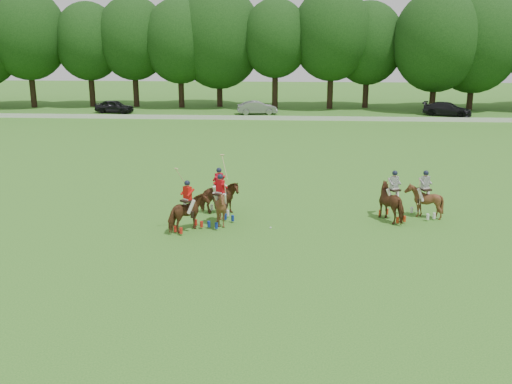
# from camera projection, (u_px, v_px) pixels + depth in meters

# --- Properties ---
(ground) EXTENTS (180.00, 180.00, 0.00)m
(ground) POSITION_uv_depth(u_px,v_px,m) (236.00, 252.00, 23.43)
(ground) COLOR #2A681D
(ground) RESTS_ON ground
(tree_line) EXTENTS (117.98, 14.32, 14.75)m
(tree_line) POSITION_uv_depth(u_px,v_px,m) (278.00, 39.00, 67.46)
(tree_line) COLOR black
(tree_line) RESTS_ON ground
(boundary_rail) EXTENTS (120.00, 0.10, 0.44)m
(boundary_rail) POSITION_uv_depth(u_px,v_px,m) (272.00, 118.00, 59.93)
(boundary_rail) COLOR white
(boundary_rail) RESTS_ON ground
(car_left) EXTENTS (4.60, 2.46, 1.49)m
(car_left) POSITION_uv_depth(u_px,v_px,m) (114.00, 106.00, 65.28)
(car_left) COLOR black
(car_left) RESTS_ON ground
(car_mid) EXTENTS (4.67, 2.30, 1.47)m
(car_mid) POSITION_uv_depth(u_px,v_px,m) (257.00, 108.00, 64.24)
(car_mid) COLOR gray
(car_mid) RESTS_ON ground
(car_right) EXTENTS (5.62, 3.97, 1.51)m
(car_right) POSITION_uv_depth(u_px,v_px,m) (447.00, 109.00, 62.91)
(car_right) COLOR black
(car_right) RESTS_ON ground
(polo_red_a) EXTENTS (1.94, 2.11, 2.91)m
(polo_red_a) POSITION_uv_depth(u_px,v_px,m) (188.00, 213.00, 25.66)
(polo_red_a) COLOR #492913
(polo_red_a) RESTS_ON ground
(polo_red_b) EXTENTS (2.13, 2.02, 2.92)m
(polo_red_b) POSITION_uv_depth(u_px,v_px,m) (219.00, 198.00, 28.06)
(polo_red_b) COLOR #492913
(polo_red_b) RESTS_ON ground
(polo_red_c) EXTENTS (2.04, 2.11, 2.47)m
(polo_red_c) POSITION_uv_depth(u_px,v_px,m) (221.00, 207.00, 26.39)
(polo_red_c) COLOR #492913
(polo_red_c) RESTS_ON ground
(polo_stripe_a) EXTENTS (1.86, 2.27, 2.44)m
(polo_stripe_a) POSITION_uv_depth(u_px,v_px,m) (393.00, 202.00, 27.18)
(polo_stripe_a) COLOR #492913
(polo_stripe_a) RESTS_ON ground
(polo_stripe_b) EXTENTS (1.85, 1.92, 2.34)m
(polo_stripe_b) POSITION_uv_depth(u_px,v_px,m) (424.00, 201.00, 27.65)
(polo_stripe_b) COLOR #492913
(polo_stripe_b) RESTS_ON ground
(polo_ball) EXTENTS (0.09, 0.09, 0.09)m
(polo_ball) POSITION_uv_depth(u_px,v_px,m) (271.00, 228.00, 26.19)
(polo_ball) COLOR white
(polo_ball) RESTS_ON ground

